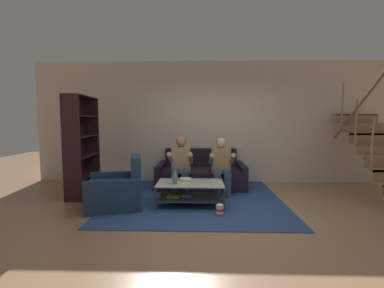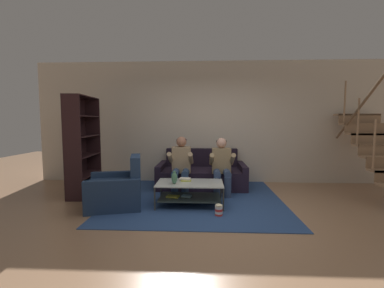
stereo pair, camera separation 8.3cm
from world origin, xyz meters
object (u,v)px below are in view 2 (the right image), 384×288
(person_seated_right, at_px, (222,164))
(armchair, at_px, (117,190))
(couch, at_px, (201,175))
(coffee_table, at_px, (189,190))
(bookshelf, at_px, (81,154))
(vase, at_px, (174,178))
(book_stack, at_px, (185,179))
(popcorn_tub, at_px, (219,210))
(person_seated_left, at_px, (181,163))

(person_seated_right, bearing_deg, armchair, -155.29)
(couch, relative_size, coffee_table, 1.68)
(armchair, bearing_deg, coffee_table, 5.40)
(coffee_table, relative_size, bookshelf, 0.59)
(vase, distance_m, book_stack, 0.31)
(couch, relative_size, popcorn_tub, 10.12)
(coffee_table, xyz_separation_m, popcorn_tub, (0.49, -0.49, -0.18))
(person_seated_right, height_order, armchair, person_seated_right)
(person_seated_right, height_order, vase, person_seated_right)
(couch, bearing_deg, vase, -107.54)
(person_seated_right, bearing_deg, person_seated_left, 179.85)
(couch, distance_m, bookshelf, 2.59)
(vase, height_order, book_stack, vase)
(person_seated_right, height_order, bookshelf, bookshelf)
(person_seated_left, bearing_deg, popcorn_tub, -60.37)
(person_seated_left, distance_m, coffee_table, 0.85)
(person_seated_right, bearing_deg, book_stack, -138.94)
(person_seated_left, distance_m, book_stack, 0.65)
(coffee_table, bearing_deg, person_seated_left, 106.02)
(vase, xyz_separation_m, armchair, (-1.00, -0.01, -0.23))
(coffee_table, distance_m, book_stack, 0.22)
(armchair, bearing_deg, person_seated_left, 39.64)
(couch, relative_size, bookshelf, 0.98)
(person_seated_right, distance_m, armchair, 2.07)
(person_seated_left, relative_size, popcorn_tub, 6.07)
(person_seated_left, xyz_separation_m, armchair, (-1.04, -0.86, -0.35))
(coffee_table, relative_size, popcorn_tub, 6.02)
(person_seated_left, xyz_separation_m, book_stack, (0.13, -0.60, -0.20))
(couch, xyz_separation_m, popcorn_tub, (0.29, -1.81, -0.17))
(bookshelf, bearing_deg, coffee_table, -14.50)
(person_seated_right, height_order, book_stack, person_seated_right)
(vase, height_order, armchair, armchair)
(coffee_table, xyz_separation_m, bookshelf, (-2.21, 0.57, 0.55))
(couch, distance_m, person_seated_right, 0.80)
(bookshelf, bearing_deg, person_seated_left, 4.81)
(bookshelf, distance_m, armchair, 1.30)
(armchair, bearing_deg, person_seated_right, 24.71)
(popcorn_tub, bearing_deg, couch, 99.03)
(vase, height_order, popcorn_tub, vase)
(popcorn_tub, bearing_deg, vase, 152.41)
(coffee_table, distance_m, vase, 0.36)
(person_seated_left, relative_size, person_seated_right, 1.02)
(coffee_table, relative_size, armchair, 1.09)
(coffee_table, xyz_separation_m, vase, (-0.25, -0.10, 0.24))
(person_seated_right, distance_m, coffee_table, 1.02)
(book_stack, height_order, bookshelf, bookshelf)
(person_seated_right, bearing_deg, couch, 125.16)
(coffee_table, height_order, book_stack, book_stack)
(person_seated_right, relative_size, vase, 5.17)
(person_seated_left, height_order, book_stack, person_seated_left)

